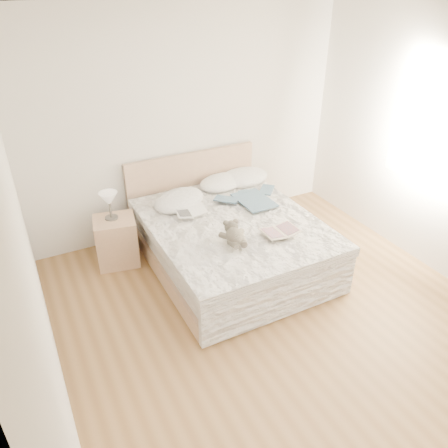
{
  "coord_description": "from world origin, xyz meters",
  "views": [
    {
      "loc": [
        -1.95,
        -2.47,
        2.94
      ],
      "look_at": [
        -0.13,
        1.05,
        0.62
      ],
      "focal_mm": 35.0,
      "sensor_mm": 36.0,
      "label": 1
    }
  ],
  "objects": [
    {
      "name": "floor",
      "position": [
        0.0,
        0.0,
        0.0
      ],
      "size": [
        4.0,
        4.5,
        0.0
      ],
      "primitive_type": "cube",
      "color": "brown",
      "rests_on": "ground"
    },
    {
      "name": "ceiling",
      "position": [
        0.0,
        0.0,
        2.7
      ],
      "size": [
        4.0,
        4.5,
        0.0
      ],
      "primitive_type": "cube",
      "color": "white",
      "rests_on": "ground"
    },
    {
      "name": "blouse",
      "position": [
        0.42,
        1.36,
        0.63
      ],
      "size": [
        0.56,
        0.6,
        0.02
      ],
      "primitive_type": null,
      "rotation": [
        0.0,
        0.0,
        0.02
      ],
      "color": "#39556C",
      "rests_on": "bed"
    },
    {
      "name": "pillow_right",
      "position": [
        0.62,
        1.96,
        0.64
      ],
      "size": [
        0.71,
        0.52,
        0.2
      ],
      "primitive_type": "ellipsoid",
      "rotation": [
        0.0,
        0.0,
        0.08
      ],
      "color": "white",
      "rests_on": "bed"
    },
    {
      "name": "window",
      "position": [
        1.99,
        0.3,
        1.45
      ],
      "size": [
        0.02,
        1.3,
        1.1
      ],
      "primitive_type": "cube",
      "color": "white",
      "rests_on": "wall_right"
    },
    {
      "name": "photo_book",
      "position": [
        -0.34,
        1.44,
        0.63
      ],
      "size": [
        0.38,
        0.29,
        0.03
      ],
      "primitive_type": "cube",
      "rotation": [
        0.0,
        0.0,
        -0.13
      ],
      "color": "white",
      "rests_on": "bed"
    },
    {
      "name": "childrens_book",
      "position": [
        0.29,
        0.63,
        0.63
      ],
      "size": [
        0.39,
        0.27,
        0.02
      ],
      "primitive_type": "cube",
      "rotation": [
        0.0,
        0.0,
        0.03
      ],
      "color": "beige",
      "rests_on": "bed"
    },
    {
      "name": "wall_back",
      "position": [
        0.0,
        2.25,
        1.35
      ],
      "size": [
        4.0,
        0.02,
        2.7
      ],
      "primitive_type": "cube",
      "color": "silver",
      "rests_on": "ground"
    },
    {
      "name": "table_lamp",
      "position": [
        -1.14,
        1.82,
        0.79
      ],
      "size": [
        0.26,
        0.26,
        0.32
      ],
      "color": "#45413C",
      "rests_on": "nightstand"
    },
    {
      "name": "teddy_bear",
      "position": [
        -0.22,
        0.65,
        0.65
      ],
      "size": [
        0.27,
        0.35,
        0.17
      ],
      "primitive_type": null,
      "rotation": [
        0.0,
        0.0,
        -0.14
      ],
      "color": "#5B5447",
      "rests_on": "bed"
    },
    {
      "name": "wall_left",
      "position": [
        -2.0,
        0.0,
        1.35
      ],
      "size": [
        0.02,
        4.5,
        2.7
      ],
      "primitive_type": "cube",
      "color": "silver",
      "rests_on": "ground"
    },
    {
      "name": "bed",
      "position": [
        0.0,
        1.19,
        0.31
      ],
      "size": [
        1.72,
        2.14,
        1.0
      ],
      "color": "tan",
      "rests_on": "floor"
    },
    {
      "name": "nightstand",
      "position": [
        -1.12,
        1.78,
        0.28
      ],
      "size": [
        0.52,
        0.48,
        0.56
      ],
      "primitive_type": "cube",
      "rotation": [
        0.0,
        0.0,
        -0.2
      ],
      "color": "tan",
      "rests_on": "floor"
    },
    {
      "name": "pillow_left",
      "position": [
        -0.36,
        1.74,
        0.64
      ],
      "size": [
        0.79,
        0.69,
        0.2
      ],
      "primitive_type": "ellipsoid",
      "rotation": [
        0.0,
        0.0,
        0.43
      ],
      "color": "silver",
      "rests_on": "bed"
    },
    {
      "name": "pillow_middle",
      "position": [
        0.29,
        1.95,
        0.64
      ],
      "size": [
        0.67,
        0.53,
        0.18
      ],
      "primitive_type": "ellipsoid",
      "rotation": [
        0.0,
        0.0,
        0.21
      ],
      "color": "white",
      "rests_on": "bed"
    }
  ]
}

